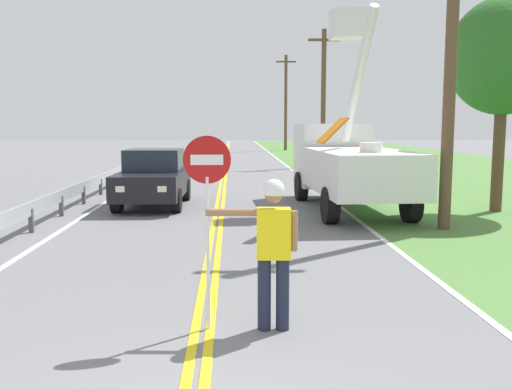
{
  "coord_description": "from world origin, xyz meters",
  "views": [
    {
      "loc": [
        0.36,
        -3.67,
        2.47
      ],
      "look_at": [
        0.8,
        6.33,
        1.2
      ],
      "focal_mm": 39.39,
      "sensor_mm": 36.0,
      "label": 1
    }
  ],
  "objects_px": {
    "stop_sign_paddle": "(207,189)",
    "utility_pole_mid": "(323,96)",
    "oncoming_sedan_nearest": "(154,178)",
    "roadside_tree_verge": "(504,57)",
    "utility_pole_far": "(286,101)",
    "flagger_worker": "(273,245)",
    "utility_pole_near": "(452,35)",
    "utility_bucket_truck": "(346,160)"
  },
  "relations": [
    {
      "from": "oncoming_sedan_nearest",
      "to": "utility_pole_near",
      "type": "height_order",
      "value": "utility_pole_near"
    },
    {
      "from": "utility_pole_near",
      "to": "flagger_worker",
      "type": "bearing_deg",
      "value": -125.6
    },
    {
      "from": "utility_bucket_truck",
      "to": "utility_pole_near",
      "type": "xyz_separation_m",
      "value": [
        1.64,
        -3.42,
        3.03
      ]
    },
    {
      "from": "utility_pole_near",
      "to": "roadside_tree_verge",
      "type": "distance_m",
      "value": 3.55
    },
    {
      "from": "utility_pole_far",
      "to": "roadside_tree_verge",
      "type": "relative_size",
      "value": 1.47
    },
    {
      "from": "stop_sign_paddle",
      "to": "utility_pole_far",
      "type": "height_order",
      "value": "utility_pole_far"
    },
    {
      "from": "roadside_tree_verge",
      "to": "utility_pole_far",
      "type": "bearing_deg",
      "value": 93.75
    },
    {
      "from": "utility_pole_near",
      "to": "utility_pole_far",
      "type": "distance_m",
      "value": 39.29
    },
    {
      "from": "utility_pole_mid",
      "to": "utility_pole_near",
      "type": "bearing_deg",
      "value": -90.83
    },
    {
      "from": "utility_pole_mid",
      "to": "roadside_tree_verge",
      "type": "xyz_separation_m",
      "value": [
        2.18,
        -16.89,
        0.22
      ]
    },
    {
      "from": "utility_bucket_truck",
      "to": "roadside_tree_verge",
      "type": "xyz_separation_m",
      "value": [
        4.1,
        -0.87,
        2.85
      ]
    },
    {
      "from": "flagger_worker",
      "to": "oncoming_sedan_nearest",
      "type": "height_order",
      "value": "flagger_worker"
    },
    {
      "from": "utility_bucket_truck",
      "to": "oncoming_sedan_nearest",
      "type": "xyz_separation_m",
      "value": [
        -5.7,
        0.7,
        -0.59
      ]
    },
    {
      "from": "stop_sign_paddle",
      "to": "roadside_tree_verge",
      "type": "xyz_separation_m",
      "value": [
        7.74,
        8.81,
        2.56
      ]
    },
    {
      "from": "flagger_worker",
      "to": "utility_bucket_truck",
      "type": "height_order",
      "value": "utility_bucket_truck"
    },
    {
      "from": "stop_sign_paddle",
      "to": "utility_pole_near",
      "type": "xyz_separation_m",
      "value": [
        5.28,
        6.26,
        2.74
      ]
    },
    {
      "from": "utility_bucket_truck",
      "to": "roadside_tree_verge",
      "type": "bearing_deg",
      "value": -11.94
    },
    {
      "from": "stop_sign_paddle",
      "to": "utility_pole_near",
      "type": "relative_size",
      "value": 0.27
    },
    {
      "from": "flagger_worker",
      "to": "utility_bucket_truck",
      "type": "relative_size",
      "value": 0.26
    },
    {
      "from": "flagger_worker",
      "to": "roadside_tree_verge",
      "type": "bearing_deg",
      "value": 51.79
    },
    {
      "from": "oncoming_sedan_nearest",
      "to": "utility_pole_near",
      "type": "distance_m",
      "value": 9.15
    },
    {
      "from": "utility_bucket_truck",
      "to": "oncoming_sedan_nearest",
      "type": "bearing_deg",
      "value": 173.02
    },
    {
      "from": "utility_bucket_truck",
      "to": "flagger_worker",
      "type": "bearing_deg",
      "value": -106.47
    },
    {
      "from": "stop_sign_paddle",
      "to": "utility_pole_far",
      "type": "distance_m",
      "value": 45.95
    },
    {
      "from": "utility_pole_mid",
      "to": "utility_pole_far",
      "type": "distance_m",
      "value": 19.86
    },
    {
      "from": "utility_pole_mid",
      "to": "utility_pole_far",
      "type": "relative_size",
      "value": 0.89
    },
    {
      "from": "oncoming_sedan_nearest",
      "to": "utility_pole_mid",
      "type": "xyz_separation_m",
      "value": [
        7.61,
        15.33,
        3.22
      ]
    },
    {
      "from": "utility_pole_near",
      "to": "utility_pole_far",
      "type": "relative_size",
      "value": 0.98
    },
    {
      "from": "stop_sign_paddle",
      "to": "roadside_tree_verge",
      "type": "distance_m",
      "value": 12.0
    },
    {
      "from": "oncoming_sedan_nearest",
      "to": "utility_pole_mid",
      "type": "height_order",
      "value": "utility_pole_mid"
    },
    {
      "from": "utility_pole_mid",
      "to": "roadside_tree_verge",
      "type": "relative_size",
      "value": 1.31
    },
    {
      "from": "stop_sign_paddle",
      "to": "roadside_tree_verge",
      "type": "height_order",
      "value": "roadside_tree_verge"
    },
    {
      "from": "oncoming_sedan_nearest",
      "to": "utility_pole_mid",
      "type": "distance_m",
      "value": 17.41
    },
    {
      "from": "stop_sign_paddle",
      "to": "oncoming_sedan_nearest",
      "type": "xyz_separation_m",
      "value": [
        -2.05,
        10.37,
        -0.88
      ]
    },
    {
      "from": "stop_sign_paddle",
      "to": "oncoming_sedan_nearest",
      "type": "distance_m",
      "value": 10.61
    },
    {
      "from": "utility_pole_far",
      "to": "stop_sign_paddle",
      "type": "bearing_deg",
      "value": -96.67
    },
    {
      "from": "utility_pole_far",
      "to": "flagger_worker",
      "type": "bearing_deg",
      "value": -95.71
    },
    {
      "from": "stop_sign_paddle",
      "to": "utility_pole_mid",
      "type": "xyz_separation_m",
      "value": [
        5.56,
        25.7,
        2.34
      ]
    },
    {
      "from": "utility_pole_far",
      "to": "roadside_tree_verge",
      "type": "height_order",
      "value": "utility_pole_far"
    },
    {
      "from": "utility_bucket_truck",
      "to": "utility_pole_far",
      "type": "distance_m",
      "value": 36.05
    },
    {
      "from": "stop_sign_paddle",
      "to": "utility_pole_mid",
      "type": "relative_size",
      "value": 0.3
    },
    {
      "from": "utility_bucket_truck",
      "to": "stop_sign_paddle",
      "type": "bearing_deg",
      "value": -110.62
    }
  ]
}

